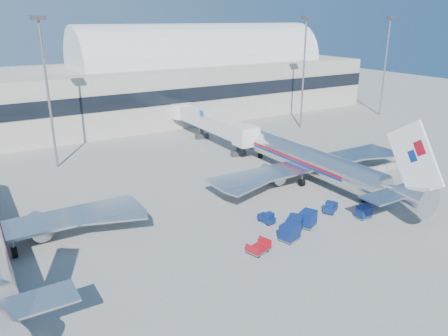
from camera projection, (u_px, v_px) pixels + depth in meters
ground at (275, 206)px, 54.59m from camera, size 260.00×260.00×0.00m
terminal at (59, 93)px, 90.62m from camera, size 170.00×28.15×21.00m
airliner_main at (312, 161)px, 62.18m from camera, size 32.00×37.26×12.07m
jetbridge_near at (207, 121)px, 81.90m from camera, size 4.40×27.50×6.25m
mast_west at (45, 72)px, 64.14m from camera, size 2.00×1.20×22.60m
mast_east at (304, 57)px, 88.70m from camera, size 2.00×1.20×22.60m
mast_far_east at (387, 52)px, 100.98m from camera, size 2.00×1.20×22.60m
barrier_near at (363, 173)px, 64.90m from camera, size 3.00×0.55×0.90m
barrier_mid at (378, 169)px, 66.52m from camera, size 3.00×0.55×0.90m
barrier_far at (392, 165)px, 68.14m from camera, size 3.00×0.55×0.90m
tug_lead at (331, 207)px, 52.69m from camera, size 2.60×2.17×1.52m
tug_right at (369, 197)px, 55.74m from camera, size 2.38×2.40×1.47m
tug_left at (267, 218)px, 50.00m from camera, size 1.23×2.16×1.35m
cart_train_a at (308, 219)px, 48.95m from camera, size 2.58×2.35×1.85m
cart_train_b at (295, 224)px, 47.80m from camera, size 2.57×2.48×1.80m
cart_train_c at (290, 232)px, 45.95m from camera, size 2.47×2.14×1.84m
cart_solo_near at (364, 212)px, 51.10m from camera, size 1.74×1.36×1.49m
cart_solo_far at (403, 193)px, 56.43m from camera, size 2.02×1.61×1.68m
cart_open_red at (259, 249)px, 43.66m from camera, size 2.67×2.23×0.62m
ramp_worker at (427, 207)px, 52.18m from camera, size 0.58×0.73×1.73m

